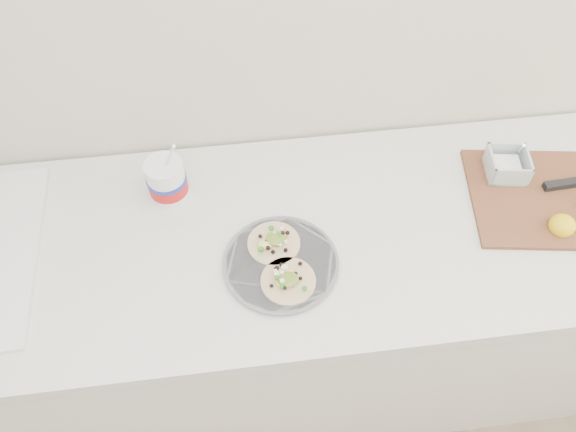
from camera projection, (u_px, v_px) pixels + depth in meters
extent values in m
cube|color=beige|center=(266.00, 20.00, 1.26)|extent=(3.50, 0.05, 2.60)
cube|color=white|center=(284.00, 315.00, 1.78)|extent=(2.40, 0.62, 0.86)
cube|color=silver|center=(284.00, 240.00, 1.41)|extent=(2.44, 0.66, 0.04)
cylinder|color=slate|center=(281.00, 264.00, 1.33)|extent=(0.26, 0.26, 0.01)
cylinder|color=slate|center=(281.00, 263.00, 1.33)|extent=(0.28, 0.28, 0.00)
cylinder|color=white|center=(167.00, 180.00, 1.42)|extent=(0.10, 0.10, 0.12)
cylinder|color=red|center=(168.00, 184.00, 1.43)|extent=(0.10, 0.10, 0.04)
cylinder|color=#192D99|center=(166.00, 179.00, 1.42)|extent=(0.10, 0.10, 0.01)
cube|color=brown|center=(561.00, 198.00, 1.46)|extent=(0.51, 0.39, 0.01)
cube|color=white|center=(506.00, 167.00, 1.49)|extent=(0.07, 0.07, 0.03)
ellipsoid|color=yellow|center=(563.00, 224.00, 1.38)|extent=(0.07, 0.07, 0.06)
cube|color=black|center=(564.00, 184.00, 1.47)|extent=(0.11, 0.03, 0.02)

